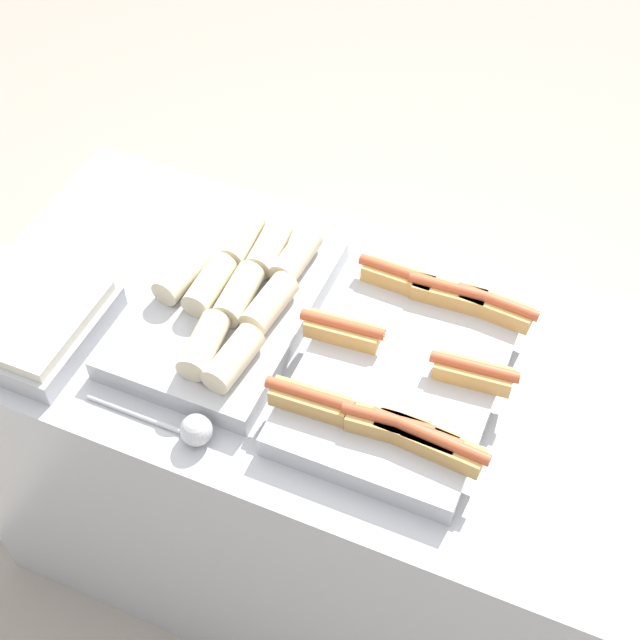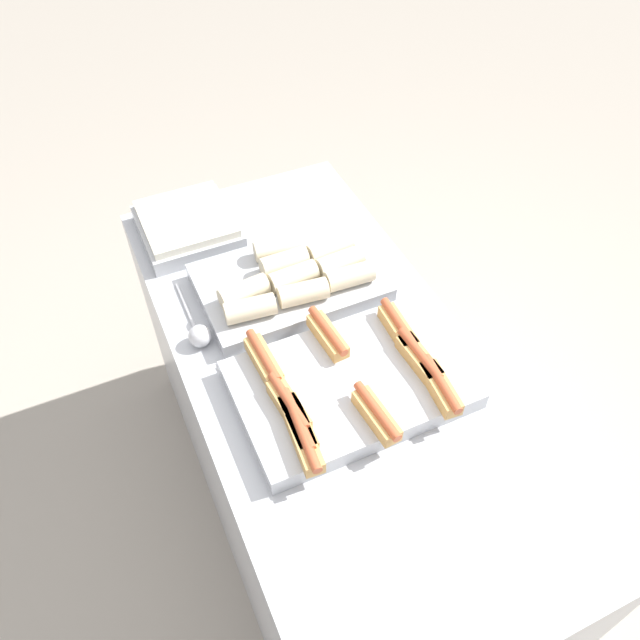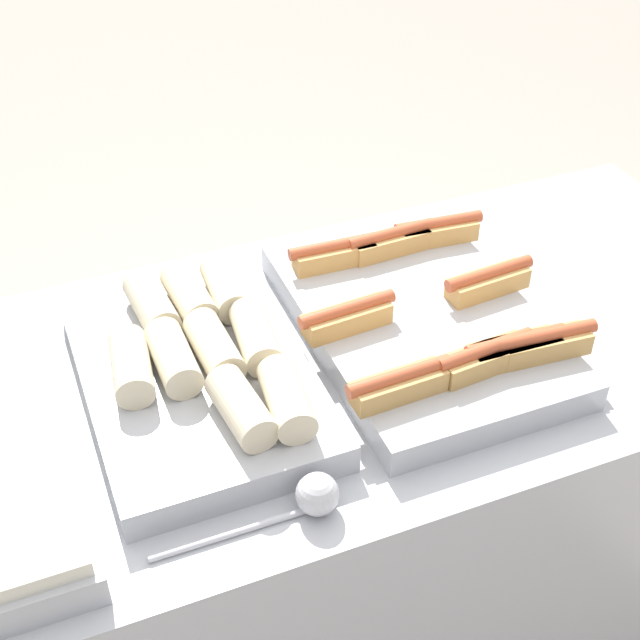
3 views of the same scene
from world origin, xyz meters
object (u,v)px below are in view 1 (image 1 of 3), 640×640
object	(u,v)px
tray_side_front	(24,319)
serving_spoon_near	(191,429)
tray_wraps	(230,301)
tray_hotdogs	(407,365)

from	to	relation	value
tray_side_front	serving_spoon_near	xyz separation A→B (m)	(0.42, -0.09, -0.01)
serving_spoon_near	tray_wraps	bearing A→B (deg)	102.98
tray_hotdogs	serving_spoon_near	xyz separation A→B (m)	(-0.31, -0.28, -0.01)
tray_hotdogs	tray_side_front	distance (m)	0.75
tray_side_front	tray_hotdogs	bearing A→B (deg)	14.20
serving_spoon_near	tray_hotdogs	bearing A→B (deg)	42.15
tray_hotdogs	serving_spoon_near	world-z (taller)	tray_hotdogs
tray_hotdogs	tray_side_front	world-z (taller)	tray_hotdogs
tray_wraps	serving_spoon_near	xyz separation A→B (m)	(0.07, -0.29, -0.02)
tray_wraps	tray_side_front	bearing A→B (deg)	-151.32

